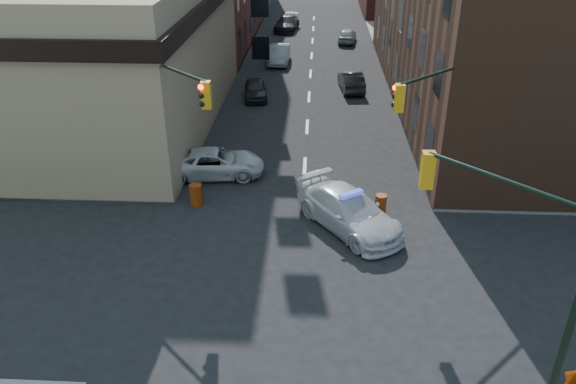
# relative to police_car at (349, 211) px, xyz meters

# --- Properties ---
(ground) EXTENTS (140.00, 140.00, 0.00)m
(ground) POSITION_rel_police_car_xyz_m (-2.06, -3.92, -0.82)
(ground) COLOR black
(ground) RESTS_ON ground
(sidewalk_nw) EXTENTS (34.00, 54.50, 0.15)m
(sidewalk_nw) POSITION_rel_police_car_xyz_m (-25.06, 28.83, -0.74)
(sidewalk_nw) COLOR gray
(sidewalk_nw) RESTS_ON ground
(sidewalk_ne) EXTENTS (34.00, 54.50, 0.15)m
(sidewalk_ne) POSITION_rel_police_car_xyz_m (20.94, 28.83, -0.74)
(sidewalk_ne) COLOR gray
(sidewalk_ne) RESTS_ON ground
(bank_building) EXTENTS (22.00, 22.00, 9.00)m
(bank_building) POSITION_rel_police_car_xyz_m (-19.06, 12.58, 3.68)
(bank_building) COLOR #867858
(bank_building) RESTS_ON ground
(signal_pole_se) EXTENTS (5.40, 5.27, 8.00)m
(signal_pole_se) POSITION_rel_police_car_xyz_m (3.98, -9.45, 3.80)
(signal_pole_se) COLOR black
(signal_pole_se) RESTS_ON sidewalk_se
(signal_pole_nw) EXTENTS (3.58, 3.67, 8.00)m
(signal_pole_nw) POSITION_rel_police_car_xyz_m (-7.91, 1.41, 3.52)
(signal_pole_nw) COLOR black
(signal_pole_nw) RESTS_ON sidewalk_nw
(signal_pole_ne) EXTENTS (3.67, 3.58, 8.00)m
(signal_pole_ne) POSITION_rel_police_car_xyz_m (3.78, 1.43, 3.52)
(signal_pole_ne) COLOR black
(signal_pole_ne) RESTS_ON sidewalk_ne
(tree_ne_near) EXTENTS (3.00, 3.00, 4.85)m
(tree_ne_near) POSITION_rel_police_car_xyz_m (5.44, 22.08, 2.67)
(tree_ne_near) COLOR black
(tree_ne_near) RESTS_ON sidewalk_ne
(tree_ne_far) EXTENTS (3.00, 3.00, 4.85)m
(tree_ne_far) POSITION_rel_police_car_xyz_m (5.44, 30.08, 2.67)
(tree_ne_far) COLOR black
(tree_ne_far) RESTS_ON sidewalk_ne
(police_car) EXTENTS (5.15, 5.90, 1.63)m
(police_car) POSITION_rel_police_car_xyz_m (0.00, 0.00, 0.00)
(police_car) COLOR silver
(police_car) RESTS_ON ground
(pickup) EXTENTS (5.35, 2.98, 1.42)m
(pickup) POSITION_rel_police_car_xyz_m (-6.66, 4.85, -0.11)
(pickup) COLOR silver
(pickup) RESTS_ON ground
(parked_car_wnear) EXTENTS (2.04, 4.07, 1.33)m
(parked_car_wnear) POSITION_rel_police_car_xyz_m (-5.89, 17.63, -0.15)
(parked_car_wnear) COLOR black
(parked_car_wnear) RESTS_ON ground
(parked_car_wfar) EXTENTS (1.73, 4.73, 1.55)m
(parked_car_wfar) POSITION_rel_police_car_xyz_m (-4.84, 27.36, -0.04)
(parked_car_wfar) COLOR #92959A
(parked_car_wfar) RESTS_ON ground
(parked_car_wdeep) EXTENTS (2.79, 5.55, 1.55)m
(parked_car_wdeep) POSITION_rel_police_car_xyz_m (-4.91, 41.00, -0.04)
(parked_car_wdeep) COLOR black
(parked_car_wdeep) RESTS_ON ground
(parked_car_enear) EXTENTS (1.96, 4.46, 1.42)m
(parked_car_enear) POSITION_rel_police_car_xyz_m (1.02, 19.88, -0.10)
(parked_car_enear) COLOR black
(parked_car_enear) RESTS_ON ground
(parked_car_efar) EXTENTS (2.10, 4.18, 1.37)m
(parked_car_efar) POSITION_rel_police_car_xyz_m (1.39, 35.63, -0.13)
(parked_car_efar) COLOR #93979B
(parked_car_efar) RESTS_ON ground
(pedestrian_a) EXTENTS (0.84, 0.71, 1.94)m
(pedestrian_a) POSITION_rel_police_car_xyz_m (-11.40, 3.80, 0.31)
(pedestrian_a) COLOR black
(pedestrian_a) RESTS_ON sidewalk_nw
(pedestrian_b) EXTENTS (0.88, 0.76, 1.57)m
(pedestrian_b) POSITION_rel_police_car_xyz_m (-14.64, 2.63, 0.12)
(pedestrian_b) COLOR black
(pedestrian_b) RESTS_ON sidewalk_nw
(pedestrian_c) EXTENTS (1.16, 1.11, 1.94)m
(pedestrian_c) POSITION_rel_police_car_xyz_m (-13.27, 5.36, 0.30)
(pedestrian_c) COLOR #202630
(pedestrian_c) RESTS_ON sidewalk_nw
(barrel_road) EXTENTS (0.66, 0.66, 0.92)m
(barrel_road) POSITION_rel_police_car_xyz_m (1.50, 1.33, -0.35)
(barrel_road) COLOR red
(barrel_road) RESTS_ON ground
(barrel_bank) EXTENTS (0.73, 0.73, 1.05)m
(barrel_bank) POSITION_rel_police_car_xyz_m (-6.99, 1.68, -0.29)
(barrel_bank) COLOR #C35609
(barrel_bank) RESTS_ON ground
(barricade_nw_a) EXTENTS (1.31, 0.86, 0.90)m
(barricade_nw_a) POSITION_rel_police_car_xyz_m (-9.46, 2.36, -0.21)
(barricade_nw_a) COLOR #E33F0A
(barricade_nw_a) RESTS_ON sidewalk_nw
(barricade_nw_b) EXTENTS (1.26, 0.64, 0.94)m
(barricade_nw_b) POSITION_rel_police_car_xyz_m (-10.56, 2.74, -0.20)
(barricade_nw_b) COLOR orange
(barricade_nw_b) RESTS_ON sidewalk_nw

